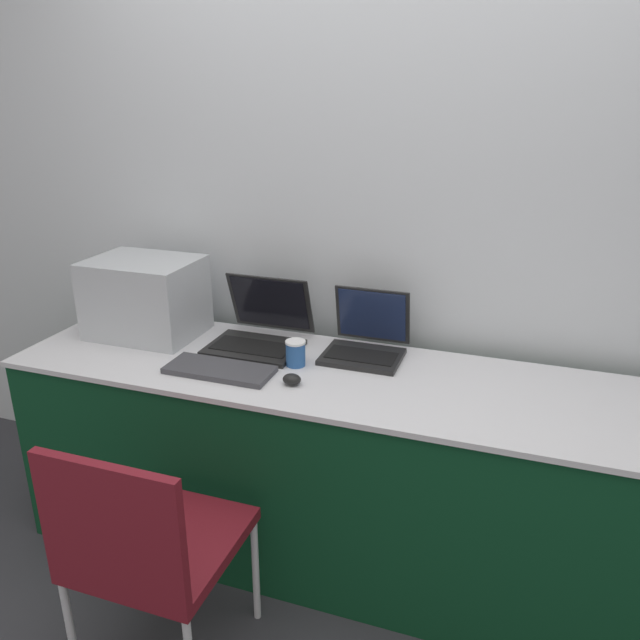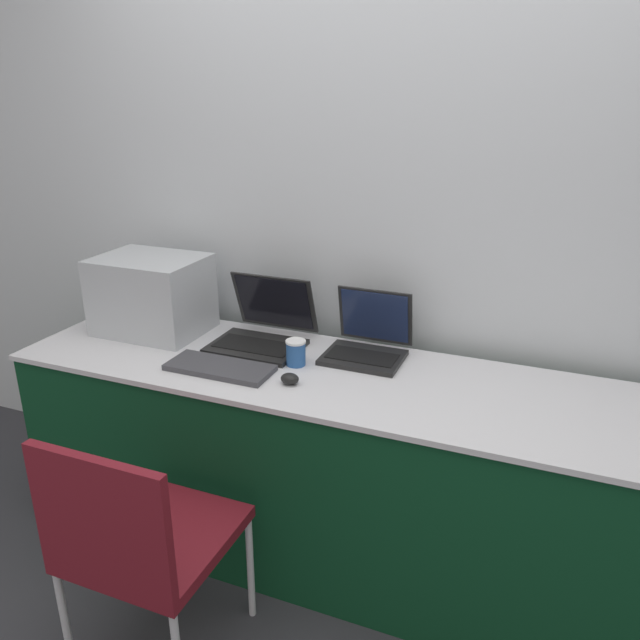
{
  "view_description": "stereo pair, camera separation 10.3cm",
  "coord_description": "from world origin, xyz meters",
  "px_view_note": "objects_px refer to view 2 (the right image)",
  "views": [
    {
      "loc": [
        0.55,
        -1.6,
        1.72
      ],
      "look_at": [
        -0.12,
        0.34,
        0.96
      ],
      "focal_mm": 35.0,
      "sensor_mm": 36.0,
      "label": 1
    },
    {
      "loc": [
        0.65,
        -1.56,
        1.72
      ],
      "look_at": [
        -0.12,
        0.34,
        0.96
      ],
      "focal_mm": 35.0,
      "sensor_mm": 36.0,
      "label": 2
    }
  ],
  "objects_px": {
    "laptop_left": "(263,330)",
    "external_keyboard": "(220,368)",
    "laptop_right": "(366,342)",
    "coffee_cup": "(296,353)",
    "chair": "(139,536)",
    "printer": "(151,292)",
    "mouse": "(290,379)"
  },
  "relations": [
    {
      "from": "printer",
      "to": "laptop_right",
      "type": "bearing_deg",
      "value": 5.87
    },
    {
      "from": "coffee_cup",
      "to": "mouse",
      "type": "xyz_separation_m",
      "value": [
        0.05,
        -0.15,
        -0.03
      ]
    },
    {
      "from": "printer",
      "to": "laptop_right",
      "type": "xyz_separation_m",
      "value": [
        0.89,
        0.09,
        -0.12
      ]
    },
    {
      "from": "coffee_cup",
      "to": "laptop_left",
      "type": "bearing_deg",
      "value": 145.79
    },
    {
      "from": "laptop_right",
      "to": "chair",
      "type": "xyz_separation_m",
      "value": [
        -0.4,
        -0.89,
        -0.34
      ]
    },
    {
      "from": "external_keyboard",
      "to": "coffee_cup",
      "type": "distance_m",
      "value": 0.28
    },
    {
      "from": "printer",
      "to": "laptop_right",
      "type": "relative_size",
      "value": 1.46
    },
    {
      "from": "external_keyboard",
      "to": "laptop_left",
      "type": "bearing_deg",
      "value": 84.33
    },
    {
      "from": "printer",
      "to": "coffee_cup",
      "type": "height_order",
      "value": "printer"
    },
    {
      "from": "laptop_left",
      "to": "external_keyboard",
      "type": "height_order",
      "value": "laptop_left"
    },
    {
      "from": "laptop_left",
      "to": "external_keyboard",
      "type": "bearing_deg",
      "value": -95.67
    },
    {
      "from": "laptop_left",
      "to": "laptop_right",
      "type": "xyz_separation_m",
      "value": [
        0.41,
        0.04,
        -0.0
      ]
    },
    {
      "from": "external_keyboard",
      "to": "coffee_cup",
      "type": "xyz_separation_m",
      "value": [
        0.23,
        0.15,
        0.04
      ]
    },
    {
      "from": "laptop_right",
      "to": "coffee_cup",
      "type": "height_order",
      "value": "laptop_right"
    },
    {
      "from": "laptop_left",
      "to": "laptop_right",
      "type": "distance_m",
      "value": 0.41
    },
    {
      "from": "chair",
      "to": "coffee_cup",
      "type": "bearing_deg",
      "value": 74.74
    },
    {
      "from": "external_keyboard",
      "to": "chair",
      "type": "distance_m",
      "value": 0.63
    },
    {
      "from": "laptop_left",
      "to": "mouse",
      "type": "relative_size",
      "value": 5.4
    },
    {
      "from": "external_keyboard",
      "to": "coffee_cup",
      "type": "bearing_deg",
      "value": 32.26
    },
    {
      "from": "printer",
      "to": "laptop_left",
      "type": "relative_size",
      "value": 1.23
    },
    {
      "from": "printer",
      "to": "chair",
      "type": "distance_m",
      "value": 1.04
    },
    {
      "from": "printer",
      "to": "coffee_cup",
      "type": "relative_size",
      "value": 4.48
    },
    {
      "from": "laptop_left",
      "to": "external_keyboard",
      "type": "xyz_separation_m",
      "value": [
        -0.03,
        -0.28,
        -0.05
      ]
    },
    {
      "from": "printer",
      "to": "laptop_right",
      "type": "distance_m",
      "value": 0.9
    },
    {
      "from": "laptop_right",
      "to": "chair",
      "type": "relative_size",
      "value": 0.34
    },
    {
      "from": "coffee_cup",
      "to": "mouse",
      "type": "distance_m",
      "value": 0.16
    },
    {
      "from": "laptop_left",
      "to": "chair",
      "type": "distance_m",
      "value": 0.91
    },
    {
      "from": "printer",
      "to": "mouse",
      "type": "xyz_separation_m",
      "value": [
        0.73,
        -0.24,
        -0.15
      ]
    },
    {
      "from": "laptop_left",
      "to": "coffee_cup",
      "type": "xyz_separation_m",
      "value": [
        0.2,
        -0.14,
        -0.01
      ]
    },
    {
      "from": "laptop_left",
      "to": "mouse",
      "type": "height_order",
      "value": "laptop_left"
    },
    {
      "from": "laptop_right",
      "to": "mouse",
      "type": "height_order",
      "value": "laptop_right"
    },
    {
      "from": "coffee_cup",
      "to": "chair",
      "type": "bearing_deg",
      "value": -105.26
    }
  ]
}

